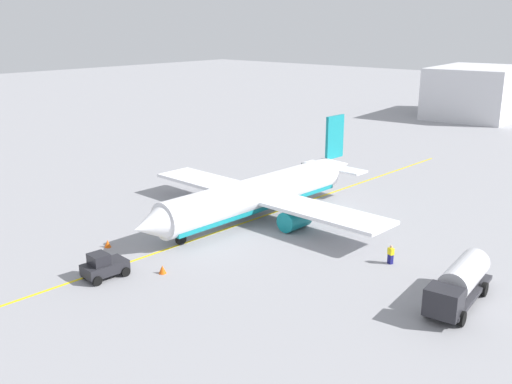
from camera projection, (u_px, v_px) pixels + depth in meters
name	position (u px, v px, depth m)	size (l,w,h in m)	color
ground_plane	(256.00, 219.00, 62.90)	(400.00, 400.00, 0.00)	#939399
airplane	(259.00, 194.00, 62.52)	(32.75, 30.76, 9.60)	white
fuel_tanker	(459.00, 283.00, 43.43)	(9.61, 3.51, 3.15)	#2D2D33
pushback_tug	(104.00, 266.00, 48.16)	(3.77, 2.61, 2.20)	#232328
refueling_worker	(391.00, 255.00, 51.00)	(0.52, 0.61, 1.71)	navy
safety_cone_nose	(162.00, 269.00, 49.11)	(0.65, 0.65, 0.72)	#F2590F
safety_cone_wingtip	(108.00, 244.00, 54.85)	(0.63, 0.63, 0.70)	#F2590F
distant_hangar	(476.00, 92.00, 129.74)	(25.95, 19.01, 10.97)	silver
taxi_line_marking	(256.00, 219.00, 62.90)	(79.79, 0.30, 0.01)	yellow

